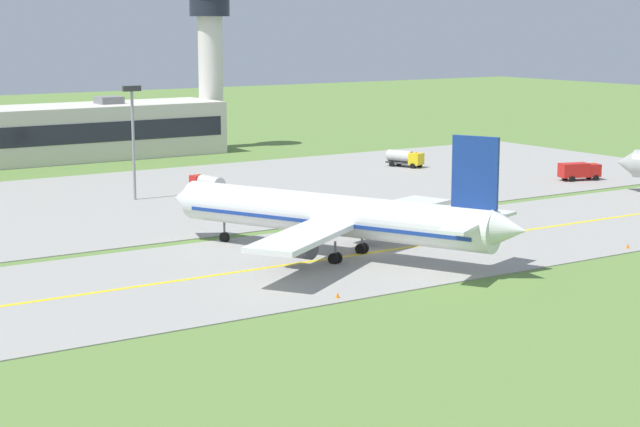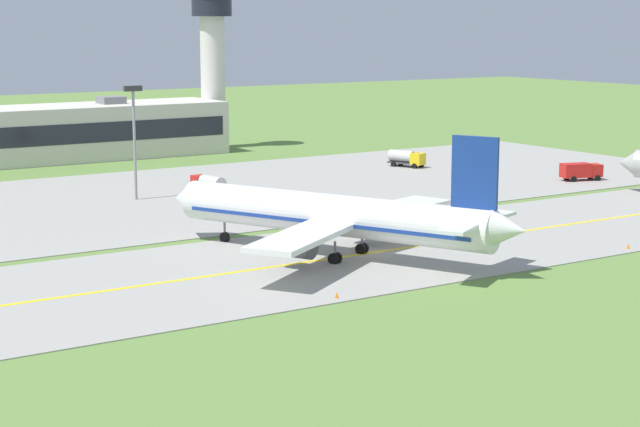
% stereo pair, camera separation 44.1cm
% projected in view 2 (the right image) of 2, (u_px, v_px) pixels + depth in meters
% --- Properties ---
extents(ground_plane, '(500.00, 500.00, 0.00)m').
position_uv_depth(ground_plane, '(370.00, 254.00, 106.62)').
color(ground_plane, olive).
extents(taxiway_strip, '(240.00, 28.00, 0.10)m').
position_uv_depth(taxiway_strip, '(370.00, 253.00, 106.61)').
color(taxiway_strip, '#9E9B93').
rests_on(taxiway_strip, ground).
extents(apron_pad, '(140.00, 52.00, 0.10)m').
position_uv_depth(apron_pad, '(249.00, 190.00, 146.59)').
color(apron_pad, '#9E9B93').
rests_on(apron_pad, ground).
extents(taxiway_centreline, '(220.00, 0.60, 0.01)m').
position_uv_depth(taxiway_centreline, '(370.00, 253.00, 106.60)').
color(taxiway_centreline, yellow).
rests_on(taxiway_centreline, taxiway_strip).
extents(airplane_lead, '(30.89, 37.33, 12.70)m').
position_uv_depth(airplane_lead, '(336.00, 216.00, 104.43)').
color(airplane_lead, white).
rests_on(airplane_lead, ground).
extents(service_truck_baggage, '(2.79, 6.17, 2.65)m').
position_uv_depth(service_truck_baggage, '(209.00, 183.00, 142.59)').
color(service_truck_baggage, red).
rests_on(service_truck_baggage, ground).
extents(service_truck_fuel, '(3.94, 6.34, 2.65)m').
position_uv_depth(service_truck_fuel, '(407.00, 158.00, 169.34)').
color(service_truck_fuel, yellow).
rests_on(service_truck_fuel, ground).
extents(service_truck_catering, '(6.34, 3.78, 2.60)m').
position_uv_depth(service_truck_catering, '(581.00, 171.00, 154.85)').
color(service_truck_catering, red).
rests_on(service_truck_catering, ground).
extents(terminal_building, '(62.75, 13.87, 10.19)m').
position_uv_depth(terminal_building, '(40.00, 134.00, 176.02)').
color(terminal_building, beige).
rests_on(terminal_building, ground).
extents(control_tower, '(7.60, 7.60, 28.59)m').
position_uv_depth(control_tower, '(213.00, 53.00, 192.90)').
color(control_tower, silver).
rests_on(control_tower, ground).
extents(apron_light_mast, '(2.40, 0.50, 14.70)m').
position_uv_depth(apron_light_mast, '(134.00, 128.00, 136.99)').
color(apron_light_mast, gray).
rests_on(apron_light_mast, ground).
extents(traffic_cone_near_edge, '(0.44, 0.44, 0.60)m').
position_uv_depth(traffic_cone_near_edge, '(628.00, 247.00, 108.63)').
color(traffic_cone_near_edge, orange).
rests_on(traffic_cone_near_edge, ground).
extents(traffic_cone_mid_edge, '(0.44, 0.44, 0.60)m').
position_uv_depth(traffic_cone_mid_edge, '(337.00, 295.00, 89.30)').
color(traffic_cone_mid_edge, orange).
rests_on(traffic_cone_mid_edge, ground).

